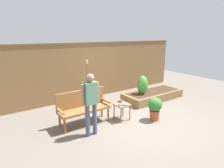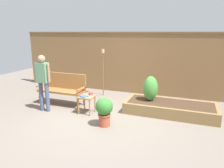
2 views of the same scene
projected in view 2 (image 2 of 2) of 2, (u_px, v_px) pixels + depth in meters
name	position (u px, v px, depth m)	size (l,w,h in m)	color
ground_plane	(97.00, 118.00, 5.42)	(14.00, 14.00, 0.00)	#70665B
fence_back	(127.00, 63.00, 7.51)	(8.40, 0.14, 2.16)	brown
garden_bench	(63.00, 86.00, 6.38)	(1.44, 0.48, 0.94)	#936033
side_table	(87.00, 99.00, 5.66)	(0.40, 0.40, 0.48)	#9E7042
cup_on_table	(90.00, 94.00, 5.73)	(0.13, 0.09, 0.08)	#CC4C47
book_on_table	(84.00, 96.00, 5.59)	(0.22, 0.17, 0.03)	#38609E
potted_boxwood	(104.00, 110.00, 4.87)	(0.41, 0.41, 0.68)	#A84C33
raised_planter_bed	(170.00, 108.00, 5.69)	(2.40, 1.00, 0.30)	olive
shrub_near_bench	(150.00, 88.00, 5.77)	(0.40, 0.40, 0.69)	brown
tiki_torch	(103.00, 64.00, 7.09)	(0.10, 0.10, 1.60)	brown
person_by_bench	(43.00, 78.00, 5.69)	(0.47, 0.20, 1.56)	#475170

